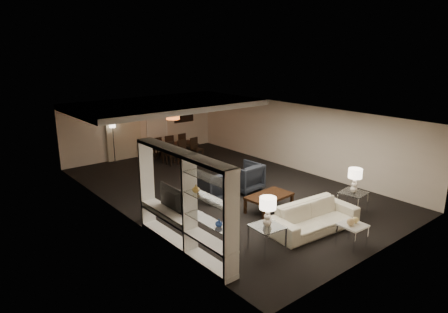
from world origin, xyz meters
name	(u,v)px	position (x,y,z in m)	size (l,w,h in m)	color
floor	(224,188)	(0.00, 0.00, 0.00)	(11.00, 11.00, 0.00)	black
ceiling	(224,114)	(0.00, 0.00, 2.50)	(7.00, 11.00, 0.02)	silver
wall_back	(142,126)	(0.00, 5.50, 1.25)	(7.00, 0.02, 2.50)	beige
wall_front	(383,202)	(0.00, -5.50, 1.25)	(7.00, 0.02, 2.50)	beige
wall_left	(123,173)	(-3.50, 0.00, 1.25)	(0.02, 11.00, 2.50)	beige
wall_right	(296,137)	(3.50, 0.00, 1.25)	(0.02, 11.00, 2.50)	beige
ceiling_soffit	(166,105)	(0.00, 3.50, 2.40)	(7.00, 4.00, 0.20)	silver
curtains	(123,131)	(-0.90, 5.42, 1.20)	(1.50, 0.12, 2.40)	beige
door	(157,129)	(0.70, 5.47, 1.05)	(0.90, 0.05, 2.10)	silver
painting	(184,114)	(2.10, 5.46, 1.55)	(0.95, 0.04, 0.65)	#142D38
media_unit	(183,202)	(-3.31, -2.60, 1.18)	(0.38, 3.40, 2.35)	white
pendant_light	(173,116)	(0.30, 3.50, 1.92)	(0.52, 0.52, 0.24)	#D8591E
sofa	(314,217)	(-0.18, -3.84, 0.35)	(2.43, 0.95, 0.71)	beige
coffee_table	(269,203)	(-0.18, -2.24, 0.24)	(1.33, 0.78, 0.48)	black
armchair_left	(215,185)	(-0.78, -0.54, 0.45)	(0.96, 0.99, 0.90)	black
armchair_right	(245,177)	(0.42, -0.54, 0.45)	(0.96, 0.99, 0.90)	black
side_table_left	(267,238)	(-1.88, -3.84, 0.31)	(0.67, 0.67, 0.62)	white
side_table_right	(353,203)	(1.52, -3.84, 0.31)	(0.67, 0.67, 0.62)	white
table_lamp_left	(268,212)	(-1.88, -3.84, 0.97)	(0.38, 0.38, 0.69)	#F5E4CF
table_lamp_right	(355,181)	(1.52, -3.84, 0.97)	(0.38, 0.38, 0.69)	beige
marble_table	(352,235)	(-0.18, -4.94, 0.28)	(0.56, 0.56, 0.56)	white
gold_gourd_a	(351,222)	(-0.28, -4.94, 0.64)	(0.18, 0.18, 0.18)	tan
gold_gourd_b	(355,220)	(-0.08, -4.94, 0.63)	(0.16, 0.16, 0.16)	#E7C87A
television	(169,199)	(-3.28, -1.92, 1.04)	(0.13, 1.02, 0.59)	black
vase_blue	(219,223)	(-3.31, -3.87, 1.14)	(0.15, 0.15, 0.16)	#2648A5
vase_amber	(196,189)	(-3.31, -3.11, 1.65)	(0.17, 0.17, 0.17)	gold
floor_speaker	(146,202)	(-3.20, -0.60, 0.53)	(0.12, 0.12, 1.07)	black
dining_table	(176,152)	(0.77, 4.08, 0.30)	(1.73, 0.96, 0.61)	black
chair_nl	(172,154)	(0.17, 3.43, 0.45)	(0.42, 0.42, 0.90)	black
chair_nm	(185,151)	(0.77, 3.43, 0.45)	(0.42, 0.42, 0.90)	black
chair_nr	(197,149)	(1.37, 3.43, 0.45)	(0.42, 0.42, 0.90)	black
chair_fl	(156,147)	(0.17, 4.73, 0.45)	(0.42, 0.42, 0.90)	black
chair_fm	(168,145)	(0.77, 4.73, 0.45)	(0.42, 0.42, 0.90)	black
chair_fr	(180,143)	(1.37, 4.73, 0.45)	(0.42, 0.42, 0.90)	black
floor_lamp	(114,142)	(-1.45, 5.20, 0.83)	(0.24, 0.24, 1.66)	black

